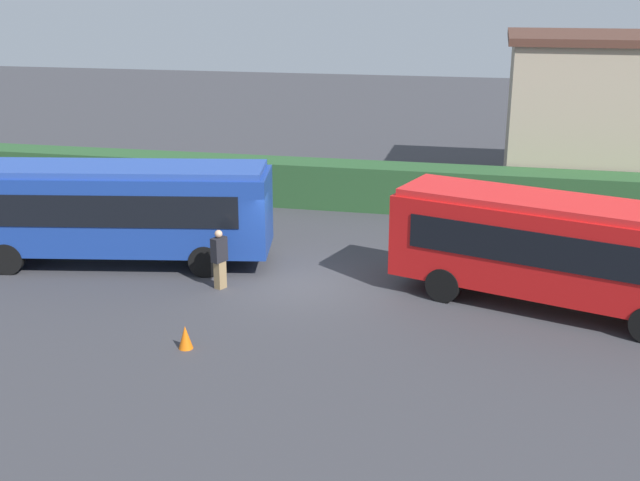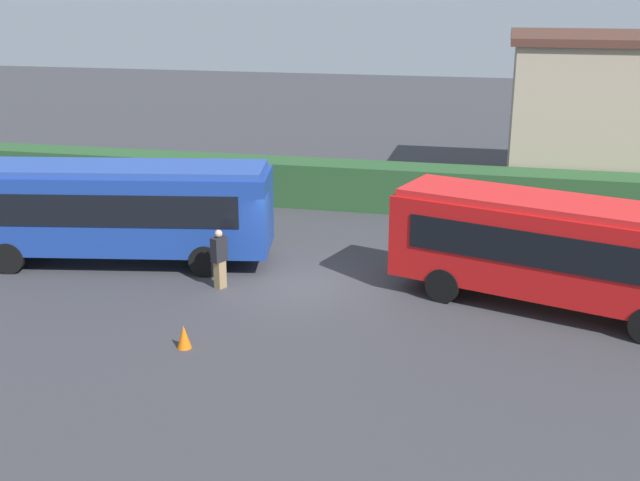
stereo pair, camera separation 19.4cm
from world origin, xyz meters
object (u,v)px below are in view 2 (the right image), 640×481
at_px(traffic_cone, 184,337).
at_px(bus_blue, 113,207).
at_px(bus_red, 555,247).
at_px(person_center, 219,258).

bearing_deg(traffic_cone, bus_blue, 129.60).
height_order(bus_blue, bus_red, bus_blue).
distance_m(bus_blue, traffic_cone, 7.29).
xyz_separation_m(bus_blue, traffic_cone, (4.54, -5.49, -1.56)).
xyz_separation_m(bus_red, traffic_cone, (-8.97, -4.67, -1.49)).
xyz_separation_m(bus_red, person_center, (-9.49, -0.57, -0.85)).
bearing_deg(person_center, bus_blue, -174.23).
distance_m(bus_red, person_center, 9.54).
height_order(bus_blue, traffic_cone, bus_blue).
relative_size(bus_blue, bus_red, 1.12).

